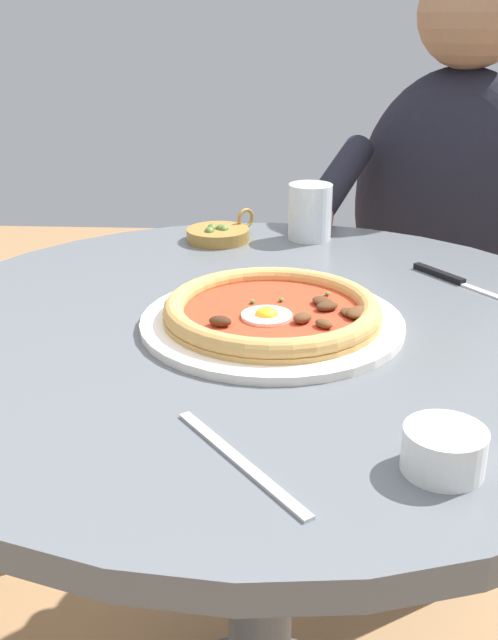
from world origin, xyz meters
TOP-DOWN VIEW (x-y plane):
  - dining_table at (0.00, 0.00)m, footprint 0.89×0.89m
  - pizza_on_plate at (-0.02, -0.01)m, footprint 0.31×0.31m
  - water_glass at (0.35, -0.06)m, footprint 0.07×0.07m
  - steak_knife at (0.15, -0.26)m, footprint 0.17×0.13m
  - ramekin_capers at (-0.31, -0.16)m, footprint 0.07×0.07m
  - olive_pan at (0.33, 0.08)m, footprint 0.11×0.11m
  - fork_utensil at (-0.31, 0.01)m, footprint 0.15×0.12m
  - diner_person at (0.60, -0.34)m, footprint 0.45×0.54m
  - cafe_chair_diner at (0.73, -0.41)m, footprint 0.54×0.54m

SIDE VIEW (x-z plane):
  - diner_person at x=0.60m, z-range -0.06..1.10m
  - cafe_chair_diner at x=0.73m, z-range 0.09..0.99m
  - dining_table at x=0.00m, z-range 0.21..0.93m
  - fork_utensil at x=-0.31m, z-range 0.72..0.73m
  - steak_knife at x=0.15m, z-range 0.72..0.73m
  - olive_pan at x=0.33m, z-range 0.71..0.76m
  - pizza_on_plate at x=-0.02m, z-range 0.72..0.76m
  - ramekin_capers at x=-0.31m, z-range 0.72..0.76m
  - water_glass at x=0.35m, z-range 0.72..0.81m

